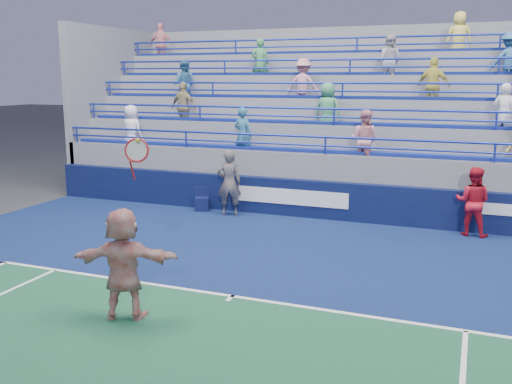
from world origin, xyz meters
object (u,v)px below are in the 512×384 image
at_px(line_judge, 229,183).
at_px(ball_girl, 473,202).
at_px(judge_chair, 202,203).
at_px(tennis_player, 124,263).

distance_m(line_judge, ball_girl, 6.74).
bearing_deg(line_judge, judge_chair, -36.54).
xyz_separation_m(tennis_player, line_judge, (-1.35, 7.38, 0.01)).
height_order(line_judge, ball_girl, line_judge).
xyz_separation_m(judge_chair, ball_girl, (7.75, -0.00, 0.66)).
distance_m(judge_chair, tennis_player, 8.02).
bearing_deg(ball_girl, judge_chair, 8.03).
xyz_separation_m(line_judge, ball_girl, (6.73, 0.24, -0.08)).
xyz_separation_m(judge_chair, line_judge, (1.02, -0.24, 0.74)).
relative_size(judge_chair, ball_girl, 0.42).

